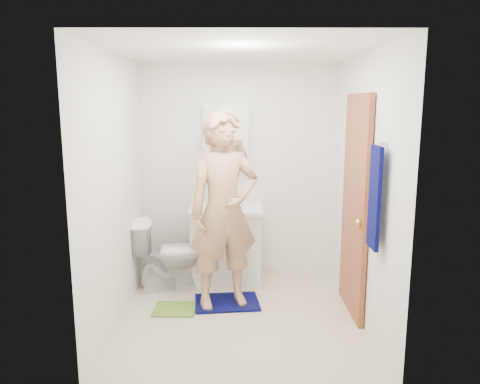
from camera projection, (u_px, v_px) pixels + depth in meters
name	position (u px, v px, depth m)	size (l,w,h in m)	color
floor	(240.00, 318.00, 4.37)	(2.20, 2.40, 0.02)	beige
ceiling	(240.00, 49.00, 3.92)	(2.20, 2.40, 0.02)	white
wall_back	(240.00, 171.00, 5.34)	(2.20, 0.02, 2.40)	white
wall_front	(241.00, 226.00, 2.96)	(2.20, 0.02, 2.40)	white
wall_left	(115.00, 191.00, 4.14)	(0.02, 2.40, 2.40)	white
wall_right	(365.00, 191.00, 4.15)	(0.02, 2.40, 2.40)	white
vanity_cabinet	(226.00, 246.00, 5.20)	(0.75, 0.55, 0.80)	white
countertop	(226.00, 209.00, 5.12)	(0.79, 0.59, 0.05)	white
sink_basin	(226.00, 208.00, 5.11)	(0.40, 0.40, 0.03)	white
faucet	(226.00, 198.00, 5.28)	(0.03, 0.03, 0.12)	silver
medicine_cabinet	(226.00, 137.00, 5.19)	(0.50, 0.12, 0.70)	white
mirror_panel	(226.00, 137.00, 5.13)	(0.46, 0.01, 0.66)	white
door	(355.00, 206.00, 4.33)	(0.05, 0.80, 2.05)	#A6572D
door_knob	(359.00, 223.00, 4.03)	(0.07, 0.07, 0.07)	gold
towel	(375.00, 198.00, 3.58)	(0.03, 0.24, 0.80)	#070A49
towel_hook	(383.00, 143.00, 3.51)	(0.02, 0.02, 0.06)	silver
toilet	(170.00, 254.00, 5.00)	(0.42, 0.74, 0.76)	white
bath_mat	(227.00, 302.00, 4.66)	(0.63, 0.45, 0.02)	#070A49
green_rug	(175.00, 309.00, 4.51)	(0.40, 0.33, 0.02)	olive
soap_dispenser	(198.00, 199.00, 5.08)	(0.08, 0.09, 0.18)	#AD6751
toothbrush_cup	(237.00, 201.00, 5.19)	(0.12, 0.12, 0.09)	#774393
man	(224.00, 211.00, 4.43)	(0.68, 0.45, 1.87)	tan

